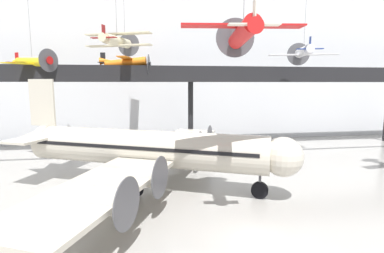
% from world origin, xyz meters
% --- Properties ---
extents(ground_plane, '(260.00, 260.00, 0.00)m').
position_xyz_m(ground_plane, '(0.00, 0.00, 0.00)').
color(ground_plane, '#9E9B96').
extents(hangar_back_wall, '(140.00, 3.00, 25.44)m').
position_xyz_m(hangar_back_wall, '(0.00, 32.11, 12.72)').
color(hangar_back_wall, silver).
rests_on(hangar_back_wall, ground).
extents(mezzanine_walkway, '(110.00, 3.20, 10.95)m').
position_xyz_m(mezzanine_walkway, '(0.00, 24.38, 9.26)').
color(mezzanine_walkway, black).
rests_on(mezzanine_walkway, ground).
extents(airliner_silver_main, '(24.28, 28.58, 9.16)m').
position_xyz_m(airliner_silver_main, '(-6.33, 10.20, 3.32)').
color(airliner_silver_main, beige).
rests_on(airliner_silver_main, ground).
extents(suspended_plane_white_twin, '(7.66, 6.46, 9.75)m').
position_xyz_m(suspended_plane_white_twin, '(11.91, 17.83, 12.34)').
color(suspended_plane_white_twin, silver).
extents(suspended_plane_red_highwing, '(7.38, 6.04, 10.18)m').
position_xyz_m(suspended_plane_red_highwing, '(-0.35, 2.62, 11.73)').
color(suspended_plane_red_highwing, red).
extents(suspended_plane_yellow_lowwing, '(6.18, 6.74, 10.62)m').
position_xyz_m(suspended_plane_yellow_lowwing, '(-19.03, 23.36, 11.22)').
color(suspended_plane_yellow_lowwing, yellow).
extents(suspended_plane_orange_highwing, '(6.41, 7.83, 11.06)m').
position_xyz_m(suspended_plane_orange_highwing, '(-8.39, 24.09, 11.35)').
color(suspended_plane_orange_highwing, orange).
extents(suspended_plane_cream_biplane, '(6.43, 5.59, 9.23)m').
position_xyz_m(suspended_plane_cream_biplane, '(-8.57, 15.05, 12.74)').
color(suspended_plane_cream_biplane, beige).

